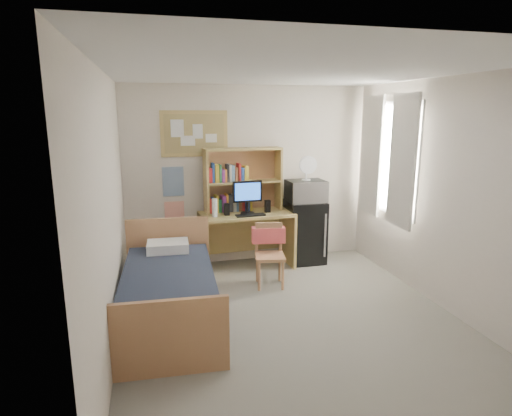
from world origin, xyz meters
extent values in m
cube|color=gray|center=(0.00, 0.00, -0.01)|extent=(3.60, 4.20, 0.02)
cube|color=white|center=(0.00, 0.00, 2.60)|extent=(3.60, 4.20, 0.02)
cube|color=silver|center=(0.00, 2.10, 1.30)|extent=(3.60, 0.04, 2.60)
cube|color=silver|center=(0.00, -2.10, 1.30)|extent=(3.60, 0.04, 2.60)
cube|color=silver|center=(-1.80, 0.00, 1.30)|extent=(0.04, 4.20, 2.60)
cube|color=silver|center=(1.80, 0.00, 1.30)|extent=(0.04, 4.20, 2.60)
cube|color=white|center=(1.75, 1.20, 1.60)|extent=(0.10, 1.40, 1.70)
cube|color=beige|center=(1.72, 0.80, 1.60)|extent=(0.04, 0.55, 1.70)
cube|color=beige|center=(1.72, 1.60, 1.60)|extent=(0.04, 0.55, 1.70)
cube|color=tan|center=(-0.78, 2.08, 1.92)|extent=(0.94, 0.03, 0.64)
cube|color=#224D8A|center=(-1.10, 2.09, 1.25)|extent=(0.30, 0.01, 0.42)
cube|color=#E24627|center=(-1.10, 2.09, 0.78)|extent=(0.28, 0.01, 0.36)
cube|color=tan|center=(-0.11, 1.75, 0.41)|extent=(1.35, 0.74, 0.81)
cube|color=tan|center=(0.03, 1.00, 0.41)|extent=(0.47, 0.47, 0.81)
cube|color=black|center=(0.79, 1.81, 0.46)|extent=(0.55, 0.55, 0.93)
cube|color=#1B2131|center=(-1.28, 0.34, 0.27)|extent=(1.09, 2.04, 0.55)
cube|color=tan|center=(-0.12, 1.90, 1.27)|extent=(1.13, 0.36, 0.91)
cube|color=black|center=(-0.11, 1.69, 1.04)|extent=(0.42, 0.06, 0.45)
cube|color=black|center=(-0.10, 1.55, 0.83)|extent=(0.42, 0.16, 0.02)
cube|color=black|center=(-0.41, 1.67, 0.90)|extent=(0.07, 0.07, 0.17)
cube|color=black|center=(0.19, 1.71, 0.90)|extent=(0.08, 0.08, 0.18)
cylinder|color=white|center=(-0.58, 1.62, 0.94)|extent=(0.08, 0.08, 0.25)
cube|color=#F95E5F|center=(0.07, 1.20, 0.63)|extent=(0.46, 0.21, 0.21)
cube|color=silver|center=(0.79, 1.79, 1.09)|extent=(0.54, 0.41, 0.31)
cylinder|color=white|center=(0.79, 1.79, 1.40)|extent=(0.26, 0.26, 0.32)
cube|color=white|center=(-1.24, 1.09, 0.61)|extent=(0.51, 0.37, 0.12)
camera|label=1|loc=(-1.39, -4.03, 2.21)|focal=30.00mm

